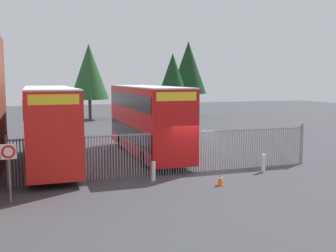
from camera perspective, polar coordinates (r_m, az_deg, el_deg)
ground_plane at (r=28.79m, az=-2.56°, el=-3.08°), size 100.00×100.00×0.00m
palisade_fence at (r=20.74m, az=0.63°, el=-3.59°), size 15.93×0.14×2.35m
double_decker_bus_near_gate at (r=23.36m, az=-16.38°, el=0.38°), size 2.54×10.81×4.42m
double_decker_bus_behind_fence_left at (r=25.46m, az=-2.92°, el=1.15°), size 2.54×10.81×4.42m
bollard_near_left at (r=19.46m, az=-2.06°, el=-6.40°), size 0.20×0.20×0.95m
bollard_center_front at (r=21.84m, az=13.32°, el=-5.13°), size 0.20×0.20×0.95m
traffic_cone_by_gate at (r=18.85m, az=7.41°, el=-7.47°), size 0.34×0.34×0.59m
speed_limit_sign_post at (r=17.01m, az=-21.56°, el=-4.30°), size 0.60×0.14×2.40m
tree_tall_back at (r=52.04m, az=2.89°, el=8.23°), size 4.62×4.62×9.60m
tree_short_side at (r=49.45m, az=-11.07°, el=7.54°), size 4.60×4.60×9.01m
tree_mid_row at (r=45.08m, az=0.67°, el=6.66°), size 3.95×3.95×7.68m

